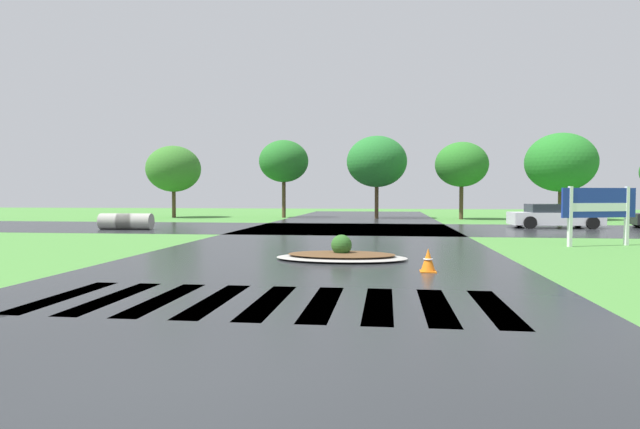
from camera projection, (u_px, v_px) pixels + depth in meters
The scene contains 10 objects.
ground_plane at pixel (156, 410), 4.44m from camera, with size 120.00×120.00×0.10m, color #478438.
asphalt_roadway at pixel (315, 259), 14.35m from camera, with size 10.54×80.00×0.01m, color #232628.
asphalt_cross_road at pixel (349, 229), 27.12m from camera, with size 90.00×9.48×0.01m, color #232628.
crosswalk_stripes at pixel (268, 302), 8.67m from camera, with size 7.65×2.88×0.01m.
estate_billboard at pixel (599, 206), 17.94m from camera, with size 2.74×1.07×2.03m.
median_island at pixel (341, 255), 14.22m from camera, with size 3.54×1.98×0.68m.
car_silver_hatch at pixel (554, 216), 27.71m from camera, with size 4.57×2.23×1.26m.
drainage_pipe_stack at pixel (126, 221), 26.43m from camera, with size 2.66×0.91×0.81m.
traffic_cone at pixel (428, 261), 11.97m from camera, with size 0.36×0.36×0.54m.
background_treeline at pixel (408, 164), 37.99m from camera, with size 39.33×6.63×6.00m.
Camera 1 is at (1.92, -4.16, 1.77)m, focal length 29.68 mm.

